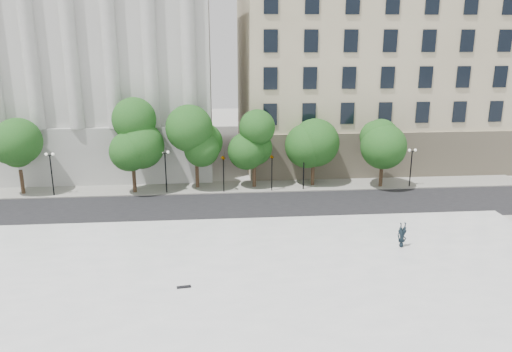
# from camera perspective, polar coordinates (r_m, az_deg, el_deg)

# --- Properties ---
(ground) EXTENTS (160.00, 160.00, 0.00)m
(ground) POSITION_cam_1_polar(r_m,az_deg,el_deg) (28.48, -0.70, -15.71)
(ground) COLOR #A6A39C
(ground) RESTS_ON ground
(plaza) EXTENTS (44.00, 22.00, 0.45)m
(plaza) POSITION_cam_1_polar(r_m,az_deg,el_deg) (30.96, -1.12, -12.46)
(plaza) COLOR white
(plaza) RESTS_ON ground
(street) EXTENTS (60.00, 8.00, 0.02)m
(street) POSITION_cam_1_polar(r_m,az_deg,el_deg) (44.79, -2.40, -3.58)
(street) COLOR black
(street) RESTS_ON ground
(far_sidewalk) EXTENTS (60.00, 4.00, 0.12)m
(far_sidewalk) POSITION_cam_1_polar(r_m,az_deg,el_deg) (50.47, -2.71, -1.27)
(far_sidewalk) COLOR gray
(far_sidewalk) RESTS_ON ground
(building_west) EXTENTS (31.50, 27.65, 25.60)m
(building_west) POSITION_cam_1_polar(r_m,az_deg,el_deg) (64.64, -19.08, 13.23)
(building_west) COLOR #BBBBB6
(building_west) RESTS_ON ground
(building_east) EXTENTS (36.00, 26.15, 23.00)m
(building_east) POSITION_cam_1_polar(r_m,az_deg,el_deg) (66.86, 14.42, 12.15)
(building_east) COLOR beige
(building_east) RESTS_ON ground
(traffic_light_west) EXTENTS (0.95, 1.88, 4.25)m
(traffic_light_west) POSITION_cam_1_polar(r_m,az_deg,el_deg) (47.83, -3.76, 2.33)
(traffic_light_west) COLOR black
(traffic_light_west) RESTS_ON ground
(traffic_light_east) EXTENTS (0.50, 1.70, 4.17)m
(traffic_light_east) POSITION_cam_1_polar(r_m,az_deg,el_deg) (48.16, 1.84, 2.36)
(traffic_light_east) COLOR black
(traffic_light_east) RESTS_ON ground
(person_lying) EXTENTS (0.66, 1.82, 0.49)m
(person_lying) POSITION_cam_1_polar(r_m,az_deg,el_deg) (36.97, 16.28, -7.42)
(person_lying) COLOR black
(person_lying) RESTS_ON plaza
(skateboard) EXTENTS (0.86, 0.33, 0.09)m
(skateboard) POSITION_cam_1_polar(r_m,az_deg,el_deg) (30.59, -8.25, -12.43)
(skateboard) COLOR black
(skateboard) RESTS_ON plaza
(street_trees) EXTENTS (39.19, 5.39, 7.59)m
(street_trees) POSITION_cam_1_polar(r_m,az_deg,el_deg) (48.76, -4.91, 3.91)
(street_trees) COLOR #382619
(street_trees) RESTS_ON ground
(lamp_posts) EXTENTS (35.87, 0.28, 4.29)m
(lamp_posts) POSITION_cam_1_polar(r_m,az_deg,el_deg) (48.36, -2.61, 1.42)
(lamp_posts) COLOR black
(lamp_posts) RESTS_ON ground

